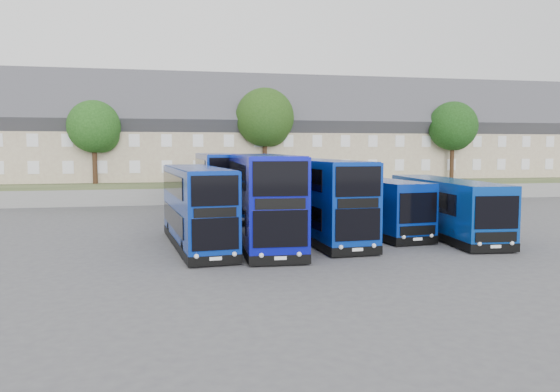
{
  "coord_description": "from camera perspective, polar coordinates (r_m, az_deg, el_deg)",
  "views": [
    {
      "loc": [
        -7.7,
        -27.66,
        5.25
      ],
      "look_at": [
        -0.49,
        6.45,
        2.2
      ],
      "focal_mm": 35.0,
      "sensor_mm": 36.0,
      "label": 1
    }
  ],
  "objects": [
    {
      "name": "ground",
      "position": [
        29.19,
        3.58,
        -5.37
      ],
      "size": [
        120.0,
        120.0,
        0.0
      ],
      "primitive_type": "plane",
      "color": "#4B4B50",
      "rests_on": "ground"
    },
    {
      "name": "retaining_wall",
      "position": [
        52.42,
        -3.44,
        0.07
      ],
      "size": [
        70.0,
        0.4,
        1.5
      ],
      "primitive_type": "cube",
      "color": "slate",
      "rests_on": "ground"
    },
    {
      "name": "earth_bank",
      "position": [
        62.28,
        -4.8,
        1.07
      ],
      "size": [
        80.0,
        20.0,
        2.0
      ],
      "primitive_type": "cube",
      "color": "#3C4A2A",
      "rests_on": "ground"
    },
    {
      "name": "terrace_row",
      "position": [
        59.28,
        1.44,
        6.3
      ],
      "size": [
        66.0,
        10.4,
        11.2
      ],
      "color": "tan",
      "rests_on": "earth_bank"
    },
    {
      "name": "dd_front_left",
      "position": [
        29.27,
        -8.7,
        -1.29
      ],
      "size": [
        3.45,
        10.8,
        4.22
      ],
      "rotation": [
        0.0,
        0.0,
        0.1
      ],
      "color": "#082993",
      "rests_on": "ground"
    },
    {
      "name": "dd_front_mid",
      "position": [
        29.98,
        -1.83,
        -0.47
      ],
      "size": [
        3.38,
        12.35,
        4.86
      ],
      "rotation": [
        0.0,
        0.0,
        -0.05
      ],
      "color": "#080D9F",
      "rests_on": "ground"
    },
    {
      "name": "dd_front_right",
      "position": [
        31.63,
        4.21,
        -0.47
      ],
      "size": [
        3.1,
        11.57,
        4.56
      ],
      "rotation": [
        0.0,
        0.0,
        0.04
      ],
      "color": "#082B94",
      "rests_on": "ground"
    },
    {
      "name": "dd_rear_left",
      "position": [
        42.08,
        -6.43,
        1.04
      ],
      "size": [
        2.86,
        12.12,
        4.81
      ],
      "rotation": [
        0.0,
        0.0,
        0.01
      ],
      "color": "navy",
      "rests_on": "ground"
    },
    {
      "name": "dd_rear_right",
      "position": [
        44.65,
        -0.06,
        1.04
      ],
      "size": [
        2.65,
        11.13,
        4.41
      ],
      "rotation": [
        0.0,
        0.0,
        -0.01
      ],
      "color": "#073790",
      "rests_on": "ground"
    },
    {
      "name": "coach_east_a",
      "position": [
        35.35,
        9.0,
        -0.92
      ],
      "size": [
        3.8,
        12.45,
        3.35
      ],
      "rotation": [
        0.0,
        0.0,
        0.1
      ],
      "color": "navy",
      "rests_on": "ground"
    },
    {
      "name": "coach_east_b",
      "position": [
        34.46,
        16.83,
        -1.2
      ],
      "size": [
        3.69,
        12.53,
        3.38
      ],
      "rotation": [
        0.0,
        0.0,
        -0.09
      ],
      "color": "navy",
      "rests_on": "ground"
    },
    {
      "name": "tree_west",
      "position": [
        53.14,
        -18.71,
        6.68
      ],
      "size": [
        4.8,
        4.8,
        7.65
      ],
      "color": "#382314",
      "rests_on": "earth_bank"
    },
    {
      "name": "tree_mid",
      "position": [
        54.23,
        -1.47,
        7.97
      ],
      "size": [
        5.76,
        5.76,
        9.18
      ],
      "color": "#382314",
      "rests_on": "earth_bank"
    },
    {
      "name": "tree_east",
      "position": [
        60.65,
        17.68,
        6.79
      ],
      "size": [
        5.12,
        5.12,
        8.16
      ],
      "color": "#382314",
      "rests_on": "earth_bank"
    },
    {
      "name": "tree_far",
      "position": [
        69.73,
        19.15,
        6.76
      ],
      "size": [
        5.44,
        5.44,
        8.67
      ],
      "color": "#382314",
      "rests_on": "earth_bank"
    }
  ]
}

